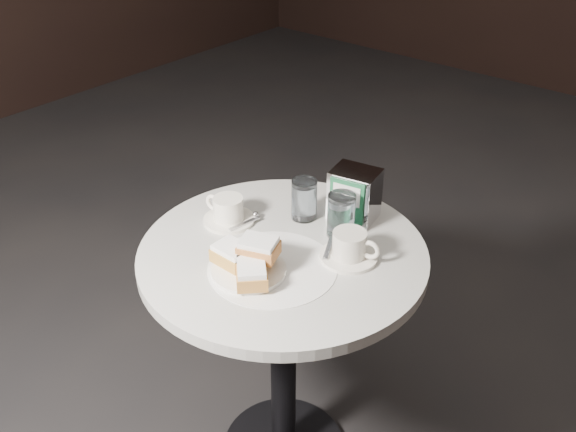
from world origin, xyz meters
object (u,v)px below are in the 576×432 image
(coffee_cup_left, at_px, (228,211))
(water_glass_left, at_px, (304,200))
(cafe_table, at_px, (283,312))
(napkin_dispenser, at_px, (354,194))
(water_glass_right, at_px, (341,216))
(beignet_plate, at_px, (248,263))
(coffee_cup_right, at_px, (350,247))

(coffee_cup_left, relative_size, water_glass_left, 1.36)
(cafe_table, distance_m, napkin_dispenser, 0.35)
(cafe_table, xyz_separation_m, napkin_dispenser, (0.05, 0.23, 0.27))
(water_glass_right, distance_m, napkin_dispenser, 0.09)
(beignet_plate, height_order, water_glass_right, water_glass_right)
(coffee_cup_left, distance_m, water_glass_right, 0.29)
(beignet_plate, relative_size, water_glass_left, 2.06)
(coffee_cup_left, xyz_separation_m, water_glass_right, (0.26, 0.13, 0.02))
(water_glass_right, bearing_deg, water_glass_left, 177.99)
(cafe_table, bearing_deg, coffee_cup_right, 26.63)
(beignet_plate, bearing_deg, cafe_table, 90.80)
(water_glass_right, bearing_deg, coffee_cup_left, -152.23)
(napkin_dispenser, bearing_deg, water_glass_left, -151.16)
(cafe_table, distance_m, water_glass_right, 0.30)
(beignet_plate, bearing_deg, napkin_dispenser, 82.76)
(coffee_cup_left, relative_size, water_glass_right, 1.31)
(coffee_cup_right, height_order, water_glass_right, water_glass_right)
(water_glass_left, distance_m, water_glass_right, 0.12)
(cafe_table, height_order, water_glass_right, water_glass_right)
(coffee_cup_left, height_order, coffee_cup_right, coffee_cup_right)
(water_glass_left, bearing_deg, beignet_plate, -78.78)
(beignet_plate, xyz_separation_m, water_glass_left, (-0.05, 0.27, 0.02))
(coffee_cup_right, bearing_deg, water_glass_right, 125.78)
(cafe_table, distance_m, beignet_plate, 0.26)
(cafe_table, bearing_deg, water_glass_left, 109.47)
(cafe_table, xyz_separation_m, water_glass_right, (0.07, 0.14, 0.25))
(coffee_cup_right, distance_m, water_glass_right, 0.11)
(coffee_cup_left, bearing_deg, napkin_dispenser, 38.06)
(coffee_cup_right, bearing_deg, coffee_cup_left, 179.27)
(coffee_cup_right, xyz_separation_m, water_glass_right, (-0.08, 0.07, 0.02))
(coffee_cup_right, distance_m, napkin_dispenser, 0.19)
(coffee_cup_left, distance_m, napkin_dispenser, 0.32)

